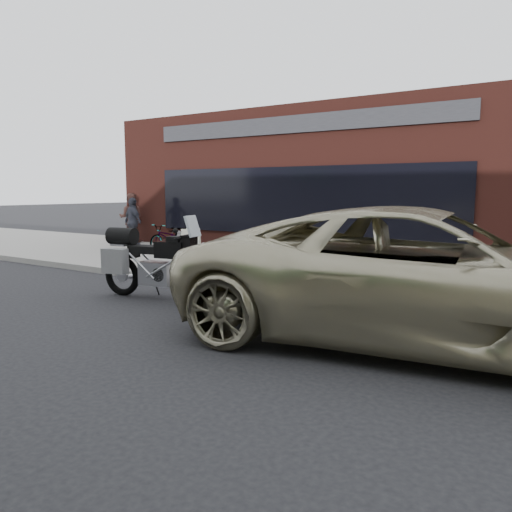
{
  "coord_description": "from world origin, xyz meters",
  "views": [
    {
      "loc": [
        5.12,
        -3.97,
        2.01
      ],
      "look_at": [
        0.34,
        3.41,
        0.85
      ],
      "focal_mm": 35.0,
      "sensor_mm": 36.0,
      "label": 1
    }
  ],
  "objects_px": {
    "sandwich_sign": "(191,243)",
    "cafe_table": "(189,238)",
    "minivan": "(426,276)",
    "cafe_patron_right": "(133,222)",
    "motorcycle": "(151,263)",
    "bicycle_rear": "(184,241)",
    "cafe_patron_left": "(131,218)",
    "bicycle_front": "(168,237)"
  },
  "relations": [
    {
      "from": "motorcycle",
      "to": "bicycle_rear",
      "type": "relative_size",
      "value": 1.63
    },
    {
      "from": "cafe_patron_left",
      "to": "motorcycle",
      "type": "bearing_deg",
      "value": 105.27
    },
    {
      "from": "bicycle_front",
      "to": "cafe_patron_left",
      "type": "bearing_deg",
      "value": 158.93
    },
    {
      "from": "bicycle_rear",
      "to": "cafe_patron_right",
      "type": "distance_m",
      "value": 3.7
    },
    {
      "from": "motorcycle",
      "to": "cafe_patron_right",
      "type": "distance_m",
      "value": 7.92
    },
    {
      "from": "bicycle_rear",
      "to": "sandwich_sign",
      "type": "height_order",
      "value": "bicycle_rear"
    },
    {
      "from": "bicycle_front",
      "to": "bicycle_rear",
      "type": "distance_m",
      "value": 1.93
    },
    {
      "from": "minivan",
      "to": "sandwich_sign",
      "type": "relative_size",
      "value": 7.8
    },
    {
      "from": "motorcycle",
      "to": "cafe_patron_right",
      "type": "height_order",
      "value": "cafe_patron_right"
    },
    {
      "from": "cafe_patron_left",
      "to": "bicycle_rear",
      "type": "bearing_deg",
      "value": 120.06
    },
    {
      "from": "sandwich_sign",
      "to": "cafe_table",
      "type": "bearing_deg",
      "value": 105.43
    },
    {
      "from": "bicycle_rear",
      "to": "cafe_patron_right",
      "type": "bearing_deg",
      "value": 142.36
    },
    {
      "from": "motorcycle",
      "to": "minivan",
      "type": "height_order",
      "value": "minivan"
    },
    {
      "from": "sandwich_sign",
      "to": "cafe_patron_right",
      "type": "xyz_separation_m",
      "value": [
        -3.67,
        1.35,
        0.39
      ]
    },
    {
      "from": "cafe_table",
      "to": "cafe_patron_left",
      "type": "bearing_deg",
      "value": 168.3
    },
    {
      "from": "sandwich_sign",
      "to": "cafe_patron_left",
      "type": "distance_m",
      "value": 5.06
    },
    {
      "from": "motorcycle",
      "to": "sandwich_sign",
      "type": "height_order",
      "value": "motorcycle"
    },
    {
      "from": "bicycle_front",
      "to": "sandwich_sign",
      "type": "relative_size",
      "value": 1.88
    },
    {
      "from": "minivan",
      "to": "cafe_patron_right",
      "type": "distance_m",
      "value": 12.15
    },
    {
      "from": "cafe_table",
      "to": "cafe_patron_left",
      "type": "xyz_separation_m",
      "value": [
        -3.26,
        0.68,
        0.5
      ]
    },
    {
      "from": "minivan",
      "to": "cafe_table",
      "type": "bearing_deg",
      "value": 50.52
    },
    {
      "from": "motorcycle",
      "to": "bicycle_front",
      "type": "bearing_deg",
      "value": 120.31
    },
    {
      "from": "cafe_patron_left",
      "to": "cafe_patron_right",
      "type": "bearing_deg",
      "value": 106.25
    },
    {
      "from": "cafe_table",
      "to": "cafe_patron_right",
      "type": "height_order",
      "value": "cafe_patron_right"
    },
    {
      "from": "bicycle_front",
      "to": "cafe_table",
      "type": "height_order",
      "value": "bicycle_front"
    },
    {
      "from": "sandwich_sign",
      "to": "cafe_patron_right",
      "type": "relative_size",
      "value": 0.51
    },
    {
      "from": "sandwich_sign",
      "to": "cafe_patron_right",
      "type": "height_order",
      "value": "cafe_patron_right"
    },
    {
      "from": "bicycle_rear",
      "to": "cafe_patron_right",
      "type": "height_order",
      "value": "cafe_patron_right"
    },
    {
      "from": "bicycle_rear",
      "to": "cafe_table",
      "type": "relative_size",
      "value": 2.08
    },
    {
      "from": "minivan",
      "to": "bicycle_rear",
      "type": "xyz_separation_m",
      "value": [
        -7.53,
        3.88,
        -0.29
      ]
    },
    {
      "from": "bicycle_front",
      "to": "cafe_patron_left",
      "type": "distance_m",
      "value": 2.96
    },
    {
      "from": "motorcycle",
      "to": "sandwich_sign",
      "type": "xyz_separation_m",
      "value": [
        -2.31,
        3.84,
        -0.11
      ]
    },
    {
      "from": "bicycle_front",
      "to": "sandwich_sign",
      "type": "distance_m",
      "value": 2.13
    },
    {
      "from": "minivan",
      "to": "bicycle_rear",
      "type": "height_order",
      "value": "minivan"
    },
    {
      "from": "minivan",
      "to": "bicycle_rear",
      "type": "bearing_deg",
      "value": 55.0
    },
    {
      "from": "minivan",
      "to": "cafe_patron_right",
      "type": "relative_size",
      "value": 4.0
    },
    {
      "from": "sandwich_sign",
      "to": "cafe_patron_right",
      "type": "distance_m",
      "value": 3.93
    },
    {
      "from": "motorcycle",
      "to": "cafe_patron_left",
      "type": "distance_m",
      "value": 9.1
    },
    {
      "from": "minivan",
      "to": "bicycle_front",
      "type": "distance_m",
      "value": 10.4
    },
    {
      "from": "bicycle_rear",
      "to": "sandwich_sign",
      "type": "xyz_separation_m",
      "value": [
        0.24,
        0.01,
        -0.04
      ]
    },
    {
      "from": "sandwich_sign",
      "to": "cafe_table",
      "type": "relative_size",
      "value": 1.14
    },
    {
      "from": "bicycle_front",
      "to": "cafe_patron_right",
      "type": "relative_size",
      "value": 0.97
    }
  ]
}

